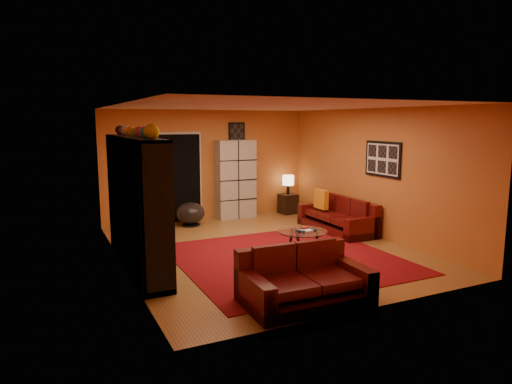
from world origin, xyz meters
name	(u,v)px	position (x,y,z in m)	size (l,w,h in m)	color
floor	(263,249)	(0.00, 0.00, 0.00)	(6.00, 6.00, 0.00)	brown
ceiling	(263,106)	(0.00, 0.00, 2.60)	(6.00, 6.00, 0.00)	white
wall_back	(208,165)	(0.00, 3.00, 1.30)	(6.00, 6.00, 0.00)	#BF692A
wall_front	(372,208)	(0.00, -3.00, 1.30)	(6.00, 6.00, 0.00)	#BF692A
wall_left	(121,188)	(-2.50, 0.00, 1.30)	(6.00, 6.00, 0.00)	#BF692A
wall_right	(373,173)	(2.50, 0.00, 1.30)	(6.00, 6.00, 0.00)	#BF692A
rug	(286,258)	(0.10, -0.70, 0.01)	(3.60, 3.60, 0.01)	#630B12
doorway	(180,178)	(-0.70, 2.96, 1.02)	(0.95, 0.10, 2.04)	black
wall_art_right	(383,159)	(2.48, -0.30, 1.60)	(0.03, 1.00, 0.70)	black
wall_art_back	(237,133)	(0.75, 2.98, 2.05)	(0.42, 0.03, 0.52)	black
entertainment_unit	(136,203)	(-2.27, 0.00, 1.05)	(0.45, 3.00, 2.10)	black
tv	(138,205)	(-2.23, 0.10, 1.00)	(0.13, 0.96, 0.55)	black
sofa	(340,217)	(2.13, 0.59, 0.29)	(0.80, 1.95, 0.85)	#44090A
loveseat	(302,280)	(-0.62, -2.41, 0.28)	(1.64, 1.02, 0.85)	#44090A
throw_pillow	(321,199)	(1.95, 1.05, 0.63)	(0.12, 0.42, 0.42)	orange
coffee_table	(302,234)	(0.45, -0.65, 0.39)	(0.87, 0.87, 0.43)	silver
storage_cabinet	(235,179)	(0.63, 2.80, 0.95)	(0.95, 0.42, 1.89)	#B5B2A7
bowl_chair	(191,213)	(-0.63, 2.41, 0.28)	(0.64, 0.64, 0.52)	black
side_table	(288,204)	(2.03, 2.67, 0.25)	(0.40, 0.40, 0.50)	black
table_lamp	(288,181)	(2.03, 2.67, 0.84)	(0.29, 0.29, 0.49)	black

